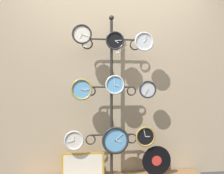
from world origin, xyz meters
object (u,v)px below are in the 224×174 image
clock_middle_right (148,89)px  picture_frame (83,165)px  clock_top_right (144,42)px  clock_bottom_left (74,140)px  clock_top_left (82,34)px  vinyl_record (157,161)px  clock_top_center (115,41)px  clock_bottom_center (115,140)px  clock_middle_left (82,90)px  display_stand (111,130)px  clock_middle_center (115,85)px  clock_bottom_right (145,137)px

clock_middle_right → picture_frame: size_ratio=0.42×
clock_top_right → clock_bottom_left: 1.41m
clock_top_right → clock_top_left: bearing=-179.4°
vinyl_record → clock_top_center: bearing=-176.7°
picture_frame → clock_bottom_left: bearing=-149.2°
clock_top_right → clock_middle_right: (0.05, 0.03, -0.57)m
clock_top_left → clock_bottom_center: size_ratio=0.71×
clock_bottom_left → clock_top_center: bearing=-0.2°
clock_top_center → picture_frame: clock_top_center is taller
clock_middle_right → clock_bottom_center: 0.71m
clock_top_right → picture_frame: bearing=173.9°
clock_top_left → clock_bottom_center: 1.28m
vinyl_record → clock_middle_right: bearing=-174.4°
clock_middle_left → display_stand: bearing=14.7°
clock_middle_left → clock_middle_right: size_ratio=1.18×
clock_top_right → clock_bottom_center: bearing=-179.6°
clock_middle_center → clock_middle_right: clock_middle_center is taller
clock_top_center → clock_top_left: bearing=-177.2°
clock_top_left → clock_bottom_left: clock_top_left is taller
clock_middle_center → clock_middle_left: bearing=-179.1°
clock_middle_center → clock_bottom_center: clock_middle_center is taller
clock_top_center → clock_top_right: (0.35, -0.01, -0.01)m
clock_bottom_left → vinyl_record: (0.99, 0.03, -0.28)m
clock_top_left → clock_top_right: bearing=0.6°
display_stand → clock_middle_right: display_stand is taller
clock_top_center → clock_bottom_right: clock_top_center is taller
clock_top_left → clock_bottom_left: size_ratio=1.01×
clock_top_center → display_stand: bearing=106.9°
display_stand → picture_frame: size_ratio=4.00×
display_stand → vinyl_record: bearing=-6.8°
clock_top_right → clock_bottom_right: clock_top_right is taller
clock_top_left → clock_bottom_center: bearing=0.7°
clock_top_center → clock_middle_center: (0.00, 0.01, -0.52)m
clock_middle_center → clock_middle_right: bearing=1.6°
clock_middle_center → picture_frame: bearing=171.0°
clock_top_left → clock_middle_right: bearing=2.7°
clock_top_center → vinyl_record: 1.52m
clock_middle_center → clock_top_right: bearing=-3.1°
clock_top_left → clock_top_center: 0.39m
clock_bottom_center → clock_bottom_right: (0.37, 0.02, 0.03)m
clock_middle_left → clock_top_center: bearing=-0.1°
clock_middle_center → vinyl_record: 1.05m
clock_bottom_left → picture_frame: clock_bottom_left is taller
display_stand → clock_bottom_right: bearing=-12.4°
clock_bottom_center → picture_frame: 0.48m
display_stand → clock_top_left: 1.18m
clock_middle_left → clock_bottom_center: (0.39, -0.01, -0.59)m
clock_top_center → clock_bottom_center: clock_top_center is taller
clock_top_right → vinyl_record: size_ratio=0.65×
display_stand → vinyl_record: 0.66m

